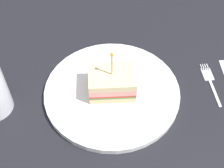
% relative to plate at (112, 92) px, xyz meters
% --- Properties ---
extents(ground_plane, '(0.93, 0.93, 0.02)m').
position_rel_plate_xyz_m(ground_plane, '(0.00, 0.00, -0.02)').
color(ground_plane, black).
extents(plate, '(0.29, 0.29, 0.01)m').
position_rel_plate_xyz_m(plate, '(0.00, 0.00, 0.00)').
color(plate, white).
rests_on(plate, ground_plane).
extents(sandwich_half_center, '(0.12, 0.12, 0.11)m').
position_rel_plate_xyz_m(sandwich_half_center, '(0.00, 0.00, 0.03)').
color(sandwich_half_center, beige).
rests_on(sandwich_half_center, plate).
extents(fork, '(0.10, 0.09, 0.00)m').
position_rel_plate_xyz_m(fork, '(-0.14, -0.18, -0.00)').
color(fork, silver).
rests_on(fork, ground_plane).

